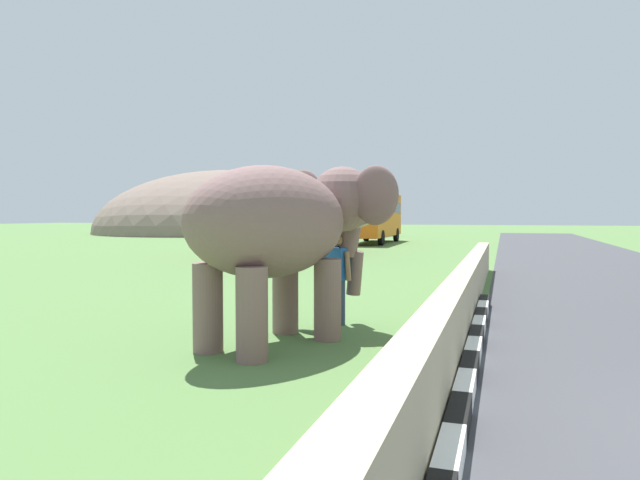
{
  "coord_description": "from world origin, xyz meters",
  "views": [
    {
      "loc": [
        -5.14,
        3.26,
        2.0
      ],
      "look_at": [
        3.33,
        6.03,
        1.6
      ],
      "focal_mm": 31.6,
      "sensor_mm": 36.0,
      "label": 1
    }
  ],
  "objects_px": {
    "bus_orange": "(373,214)",
    "person_handler": "(337,274)",
    "cow_near": "(273,247)",
    "bus_white": "(369,214)",
    "bus_red": "(294,213)",
    "elephant": "(286,224)"
  },
  "relations": [
    {
      "from": "person_handler",
      "to": "cow_near",
      "type": "relative_size",
      "value": 0.92
    },
    {
      "from": "person_handler",
      "to": "bus_orange",
      "type": "relative_size",
      "value": 0.18
    },
    {
      "from": "person_handler",
      "to": "bus_orange",
      "type": "xyz_separation_m",
      "value": [
        29.22,
        5.92,
        1.16
      ]
    },
    {
      "from": "cow_near",
      "to": "bus_red",
      "type": "bearing_deg",
      "value": 15.71
    },
    {
      "from": "bus_orange",
      "to": "cow_near",
      "type": "height_order",
      "value": "bus_orange"
    },
    {
      "from": "person_handler",
      "to": "cow_near",
      "type": "height_order",
      "value": "person_handler"
    },
    {
      "from": "bus_red",
      "to": "bus_white",
      "type": "distance_m",
      "value": 24.87
    },
    {
      "from": "person_handler",
      "to": "bus_red",
      "type": "xyz_separation_m",
      "value": [
        16.64,
        7.13,
        1.16
      ]
    },
    {
      "from": "elephant",
      "to": "bus_white",
      "type": "relative_size",
      "value": 0.45
    },
    {
      "from": "bus_red",
      "to": "bus_white",
      "type": "height_order",
      "value": "same"
    },
    {
      "from": "person_handler",
      "to": "bus_red",
      "type": "distance_m",
      "value": 18.14
    },
    {
      "from": "bus_white",
      "to": "elephant",
      "type": "bearing_deg",
      "value": -168.56
    },
    {
      "from": "cow_near",
      "to": "bus_orange",
      "type": "bearing_deg",
      "value": 2.99
    },
    {
      "from": "bus_red",
      "to": "cow_near",
      "type": "height_order",
      "value": "bus_red"
    },
    {
      "from": "cow_near",
      "to": "bus_white",
      "type": "bearing_deg",
      "value": 7.33
    },
    {
      "from": "person_handler",
      "to": "bus_white",
      "type": "distance_m",
      "value": 42.43
    },
    {
      "from": "bus_orange",
      "to": "cow_near",
      "type": "distance_m",
      "value": 20.82
    },
    {
      "from": "bus_white",
      "to": "cow_near",
      "type": "xyz_separation_m",
      "value": [
        -32.97,
        -4.24,
        -1.21
      ]
    },
    {
      "from": "bus_orange",
      "to": "person_handler",
      "type": "bearing_deg",
      "value": -168.55
    },
    {
      "from": "person_handler",
      "to": "bus_white",
      "type": "relative_size",
      "value": 0.18
    },
    {
      "from": "bus_red",
      "to": "bus_white",
      "type": "xyz_separation_m",
      "value": [
        24.8,
        1.94,
        -0.0
      ]
    },
    {
      "from": "bus_red",
      "to": "bus_orange",
      "type": "bearing_deg",
      "value": -5.52
    }
  ]
}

